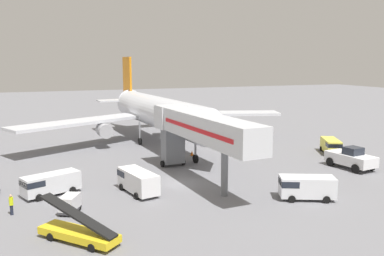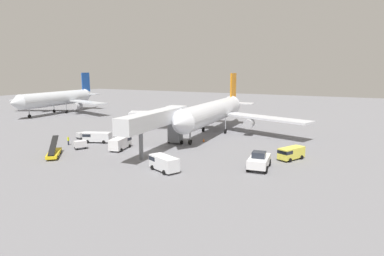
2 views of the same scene
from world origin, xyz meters
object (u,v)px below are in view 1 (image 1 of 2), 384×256
service_van_outer_left (50,183)px  ground_crew_worker_foreground (11,204)px  jet_bridge (197,129)px  service_van_mid_right (137,180)px  service_van_far_center (305,186)px  belt_loader_truck (79,232)px  pushback_tug (351,158)px  safety_cone_bravo (192,153)px  airplane_at_gate (157,112)px  service_van_rear_right (331,145)px  safety_cone_alpha (32,183)px  baggage_cart_outer_right (70,203)px

service_van_outer_left → ground_crew_worker_foreground: 5.48m
jet_bridge → service_van_mid_right: jet_bridge is taller
service_van_far_center → jet_bridge: bearing=126.6°
belt_loader_truck → pushback_tug: bearing=15.6°
service_van_far_center → safety_cone_bravo: size_ratio=7.60×
airplane_at_gate → safety_cone_bravo: bearing=-77.7°
airplane_at_gate → service_van_outer_left: bearing=-129.8°
service_van_rear_right → safety_cone_alpha: bearing=-179.0°
safety_cone_alpha → service_van_outer_left: bearing=-68.2°
ground_crew_worker_foreground → safety_cone_alpha: ground_crew_worker_foreground is taller
baggage_cart_outer_right → safety_cone_alpha: (-3.06, 9.93, -0.61)m
service_van_outer_left → safety_cone_alpha: bearing=111.8°
service_van_mid_right → safety_cone_alpha: (-9.89, 6.47, -1.01)m
airplane_at_gate → service_van_outer_left: 27.06m
safety_cone_alpha → belt_loader_truck: bearing=-78.9°
belt_loader_truck → safety_cone_bravo: bearing=52.1°
safety_cone_bravo → service_van_mid_right: bearing=-129.9°
service_van_mid_right → baggage_cart_outer_right: 7.66m
service_van_rear_right → service_van_far_center: 21.53m
airplane_at_gate → baggage_cart_outer_right: 30.97m
service_van_far_center → safety_cone_alpha: bearing=149.6°
pushback_tug → baggage_cart_outer_right: 33.67m
service_van_rear_right → safety_cone_alpha: service_van_rear_right is taller
airplane_at_gate → safety_cone_alpha: 25.42m
pushback_tug → safety_cone_bravo: (-15.68, 13.50, -0.90)m
service_van_rear_right → safety_cone_bravo: 19.86m
service_van_far_center → service_van_outer_left: bearing=155.9°
belt_loader_truck → service_van_outer_left: (-1.50, 11.94, 0.45)m
airplane_at_gate → service_van_outer_left: size_ratio=7.69×
jet_bridge → safety_cone_alpha: (-17.13, 4.59, -5.51)m
service_van_far_center → safety_cone_bravo: bearing=99.2°
airplane_at_gate → ground_crew_worker_foreground: airplane_at_gate is taller
airplane_at_gate → belt_loader_truck: (-15.64, -32.52, -4.33)m
jet_bridge → safety_cone_alpha: jet_bridge is taller
belt_loader_truck → service_van_rear_right: belt_loader_truck is taller
airplane_at_gate → safety_cone_alpha: (-18.80, -16.41, -4.83)m
service_van_far_center → ground_crew_worker_foreground: service_van_far_center is taller
service_van_rear_right → service_van_outer_left: service_van_outer_left is taller
belt_loader_truck → ground_crew_worker_foreground: (-4.79, 7.56, 0.20)m
airplane_at_gate → safety_cone_bravo: airplane_at_gate is taller
service_van_rear_right → ground_crew_worker_foreground: (-41.43, -9.22, -0.22)m
service_van_mid_right → service_van_rear_right: 30.76m
service_van_rear_right → service_van_outer_left: size_ratio=0.91×
belt_loader_truck → service_van_outer_left: bearing=97.2°
jet_bridge → service_van_far_center: jet_bridge is taller
safety_cone_bravo → baggage_cart_outer_right: bearing=-137.0°
service_van_rear_right → safety_cone_bravo: (-18.90, 6.05, -0.83)m
belt_loader_truck → service_van_mid_right: size_ratio=1.02×
service_van_far_center → ground_crew_worker_foreground: bearing=167.5°
service_van_outer_left → service_van_far_center: bearing=-24.1°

